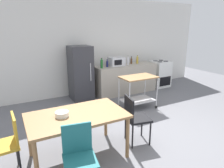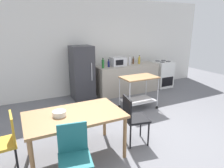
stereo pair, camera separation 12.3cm
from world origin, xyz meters
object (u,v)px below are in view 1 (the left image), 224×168
at_px(stove_oven, 160,74).
at_px(fruit_bowl, 62,114).
at_px(bottle_sparkling_water, 102,64).
at_px(bottle_soda, 137,60).
at_px(microwave, 116,62).
at_px(refrigerator, 81,73).
at_px(chair_black, 135,116).
at_px(kitchen_cart, 138,87).
at_px(dining_table, 77,119).
at_px(bottle_wine, 131,61).
at_px(chair_teal, 79,155).
at_px(chair_mustard, 7,142).
at_px(bottle_olive_oil, 107,64).
at_px(bottle_soy_sauce, 128,61).

height_order(stove_oven, fruit_bowl, stove_oven).
bearing_deg(stove_oven, fruit_bowl, -149.03).
height_order(bottle_sparkling_water, bottle_soda, bottle_sparkling_water).
distance_m(bottle_sparkling_water, microwave, 0.57).
relative_size(refrigerator, bottle_soda, 5.74).
xyz_separation_m(chair_black, bottle_soda, (1.89, 2.61, 0.49)).
bearing_deg(fruit_bowl, kitchen_cart, 27.62).
height_order(dining_table, bottle_soda, bottle_soda).
distance_m(refrigerator, bottle_wine, 1.75).
distance_m(chair_teal, bottle_sparkling_water, 3.58).
xyz_separation_m(stove_oven, bottle_wine, (-1.17, 0.08, 0.54)).
distance_m(refrigerator, microwave, 1.17).
relative_size(chair_black, fruit_bowl, 4.39).
relative_size(bottle_sparkling_water, bottle_wine, 1.26).
xyz_separation_m(dining_table, chair_teal, (-0.21, -0.67, -0.15)).
bearing_deg(kitchen_cart, chair_teal, -139.97).
relative_size(chair_mustard, bottle_olive_oil, 3.81).
bearing_deg(chair_mustard, stove_oven, 113.31).
bearing_deg(kitchen_cart, bottle_olive_oil, 101.03).
distance_m(stove_oven, bottle_olive_oil, 2.17).
height_order(chair_mustard, chair_teal, same).
bearing_deg(bottle_soda, microwave, -178.91).
bearing_deg(chair_black, chair_teal, 126.17).
bearing_deg(bottle_soda, bottle_soy_sauce, -170.85).
bearing_deg(bottle_soda, bottle_wine, 164.10).
bearing_deg(dining_table, microwave, 49.72).
relative_size(chair_mustard, bottle_soda, 3.30).
relative_size(dining_table, bottle_soda, 5.56).
bearing_deg(bottle_olive_oil, refrigerator, 171.80).
bearing_deg(kitchen_cart, bottle_wine, 63.23).
height_order(chair_teal, refrigerator, refrigerator).
bearing_deg(bottle_olive_oil, microwave, 6.94).
height_order(dining_table, chair_black, chair_black).
bearing_deg(chair_teal, bottle_wine, 57.58).
relative_size(refrigerator, bottle_olive_oil, 6.64).
relative_size(stove_oven, microwave, 2.00).
bearing_deg(chair_black, fruit_bowl, 95.49).
height_order(refrigerator, microwave, refrigerator).
height_order(stove_oven, kitchen_cart, stove_oven).
relative_size(chair_mustard, stove_oven, 0.97).
bearing_deg(dining_table, chair_teal, -107.33).
xyz_separation_m(bottle_olive_oil, fruit_bowl, (-2.01, -2.43, -0.20)).
bearing_deg(stove_oven, refrigerator, 178.40).
distance_m(chair_black, bottle_sparkling_water, 2.59).
xyz_separation_m(dining_table, chair_mustard, (-0.99, 0.08, -0.15)).
xyz_separation_m(bottle_olive_oil, microwave, (0.34, 0.04, 0.04)).
bearing_deg(stove_oven, chair_mustard, -153.57).
relative_size(bottle_sparkling_water, fruit_bowl, 1.45).
bearing_deg(bottle_olive_oil, bottle_wine, 6.83).
relative_size(bottle_soy_sauce, bottle_soda, 1.05).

